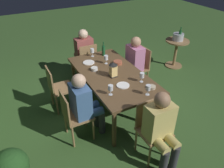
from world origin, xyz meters
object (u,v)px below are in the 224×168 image
at_px(bowl_olives, 152,87).
at_px(chair_side_right_b, 58,87).
at_px(person_in_blue, 85,103).
at_px(person_in_mustard, 161,127).
at_px(person_in_pink, 132,61).
at_px(wine_glass_e, 106,58).
at_px(side_table, 176,49).
at_px(wine_glass_c, 142,76).
at_px(chair_side_right_a, 73,114).
at_px(chair_head_far, 87,60).
at_px(dining_table, 112,76).
at_px(wine_glass_a, 92,51).
at_px(wine_glass_b, 148,88).
at_px(ice_bucket, 178,36).
at_px(lantern_centerpiece, 113,69).
at_px(bowl_salad, 118,62).
at_px(wine_glass_d, 111,88).
at_px(plate_a, 89,63).
at_px(green_bottle_on_table, 104,50).
at_px(chair_head_near, 151,127).
at_px(plate_b, 123,85).
at_px(person_in_rust, 83,51).
at_px(bowl_bread, 94,69).
at_px(chair_side_left_b, 139,65).

bearing_deg(bowl_olives, chair_side_right_b, 46.97).
xyz_separation_m(person_in_blue, person_in_mustard, (-0.97, -0.70, 0.00)).
bearing_deg(person_in_pink, wine_glass_e, 94.21).
bearing_deg(wine_glass_e, side_table, -79.89).
bearing_deg(wine_glass_c, bowl_olives, -172.40).
relative_size(chair_side_right_a, chair_head_far, 1.00).
distance_m(dining_table, wine_glass_e, 0.43).
bearing_deg(wine_glass_a, side_table, -90.95).
distance_m(wine_glass_c, side_table, 2.32).
distance_m(wine_glass_b, ice_bucket, 2.59).
bearing_deg(lantern_centerpiece, person_in_mustard, -178.73).
distance_m(wine_glass_b, bowl_salad, 1.11).
xyz_separation_m(wine_glass_d, plate_a, (1.14, -0.12, -0.11)).
bearing_deg(green_bottle_on_table, bowl_salad, -171.62).
distance_m(wine_glass_a, ice_bucket, 2.25).
bearing_deg(person_in_mustard, person_in_pink, -20.85).
bearing_deg(chair_head_near, plate_b, 2.37).
bearing_deg(person_in_pink, chair_side_right_a, 118.46).
height_order(chair_side_right_b, wine_glass_d, wine_glass_d).
distance_m(person_in_rust, wine_glass_a, 0.64).
distance_m(chair_side_right_a, wine_glass_b, 1.20).
xyz_separation_m(wine_glass_a, plate_b, (-1.25, 0.01, -0.11)).
distance_m(chair_head_near, side_table, 2.97).
height_order(lantern_centerpiece, wine_glass_b, lantern_centerpiece).
xyz_separation_m(person_in_blue, plate_a, (1.00, -0.49, 0.12)).
bearing_deg(plate_b, wine_glass_e, -7.47).
distance_m(person_in_mustard, green_bottle_on_table, 2.17).
bearing_deg(green_bottle_on_table, person_in_pink, -122.21).
relative_size(lantern_centerpiece, wine_glass_e, 1.57).
bearing_deg(chair_side_right_b, lantern_centerpiece, -121.46).
height_order(person_in_mustard, ice_bucket, person_in_mustard).
relative_size(dining_table, wine_glass_a, 11.36).
xyz_separation_m(chair_side_right_a, person_in_rust, (1.84, -0.89, 0.15)).
xyz_separation_m(wine_glass_a, bowl_bread, (-0.56, 0.21, -0.09)).
height_order(chair_side_left_b, bowl_olives, chair_side_left_b).
distance_m(chair_side_right_a, bowl_salad, 1.39).
xyz_separation_m(dining_table, wine_glass_a, (0.81, 0.03, 0.17)).
height_order(chair_side_right_b, chair_side_right_a, same).
relative_size(dining_table, bowl_bread, 15.66).
relative_size(person_in_mustard, green_bottle_on_table, 3.96).
xyz_separation_m(wine_glass_e, bowl_olives, (-1.10, -0.26, -0.09)).
bearing_deg(chair_side_right_a, green_bottle_on_table, -42.83).
height_order(wine_glass_e, side_table, wine_glass_e).
bearing_deg(green_bottle_on_table, bowl_bread, 139.39).
height_order(chair_head_far, person_in_mustard, person_in_mustard).
relative_size(green_bottle_on_table, side_table, 0.41).
xyz_separation_m(plate_a, bowl_salad, (-0.30, -0.48, 0.02)).
height_order(person_in_blue, ice_bucket, person_in_blue).
bearing_deg(person_in_blue, bowl_olives, -105.32).
bearing_deg(person_in_pink, wine_glass_c, 156.40).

